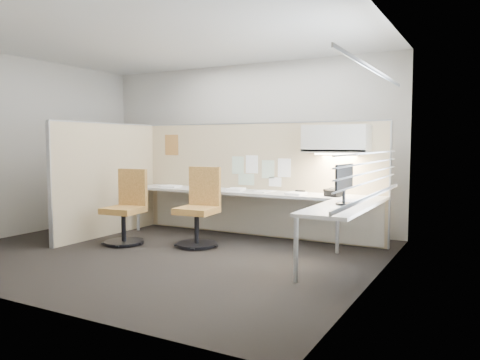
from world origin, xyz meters
The scene contains 28 objects.
floor centered at (0.00, 0.00, -0.01)m, with size 5.50×4.50×0.01m, color black.
ceiling centered at (0.00, 0.00, 2.80)m, with size 5.50×4.50×0.01m, color white.
wall_back centered at (0.00, 2.25, 1.40)m, with size 5.50×0.02×2.80m, color beige.
wall_front centered at (0.00, -2.25, 1.40)m, with size 5.50×0.02×2.80m, color beige.
wall_left centered at (-2.75, 0.00, 1.40)m, with size 0.02×4.50×2.80m, color beige.
wall_right centered at (2.75, 0.00, 1.40)m, with size 0.02×4.50×2.80m, color beige.
window_pane centered at (2.73, 0.00, 1.55)m, with size 0.01×2.80×1.30m, color #96A3AE.
partition_back centered at (0.55, 1.60, 0.88)m, with size 4.10×0.06×1.75m, color tan.
partition_left centered at (-1.50, 0.50, 0.88)m, with size 0.06×2.20×1.75m, color tan.
desk centered at (0.93, 1.13, 0.60)m, with size 4.00×2.07×0.73m.
overhead_bin centered at (1.90, 1.39, 1.51)m, with size 0.90×0.36×0.38m, color beige.
task_light_strip centered at (1.90, 1.39, 1.30)m, with size 0.60×0.06×0.02m, color #FFEABF.
pinned_papers centered at (0.63, 1.57, 1.03)m, with size 1.01×0.00×0.47m.
poster centered at (-1.05, 1.57, 1.42)m, with size 0.28×0.00×0.35m, color orange.
chair_left centered at (-0.82, 0.16, 0.49)m, with size 0.56×0.57×1.06m.
chair_right centered at (0.19, 0.54, 0.51)m, with size 0.58×0.59×1.10m.
monitor centered at (2.30, 0.42, 1.01)m, with size 0.19×0.45×0.47m.
phone centered at (1.93, 1.21, 0.78)m, with size 0.25×0.24×0.12m.
stapler centered at (1.41, 1.31, 0.76)m, with size 0.14×0.04×0.05m, color black.
tape_dispenser centered at (1.88, 1.30, 0.76)m, with size 0.10×0.06×0.06m, color black.
coat_hook centered at (-1.58, -0.22, 1.42)m, with size 0.18×0.45×1.34m.
paper_stack_0 centered at (-0.77, 1.19, 0.74)m, with size 0.23×0.30×0.03m, color white.
paper_stack_1 centered at (-0.16, 1.28, 0.74)m, with size 0.23×0.30×0.02m, color white.
paper_stack_2 centered at (0.40, 1.23, 0.75)m, with size 0.23×0.30×0.04m, color white.
paper_stack_3 centered at (0.84, 1.30, 0.74)m, with size 0.23×0.30×0.01m, color white.
paper_stack_4 centered at (1.39, 1.19, 0.75)m, with size 0.23×0.30×0.03m, color white.
paper_stack_5 centered at (2.28, 0.70, 0.74)m, with size 0.23×0.30×0.02m, color white.
paper_stack_6 centered at (-0.87, 1.25, 0.74)m, with size 0.23×0.30×0.02m, color white.
Camera 1 is at (3.83, -4.94, 1.46)m, focal length 35.00 mm.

